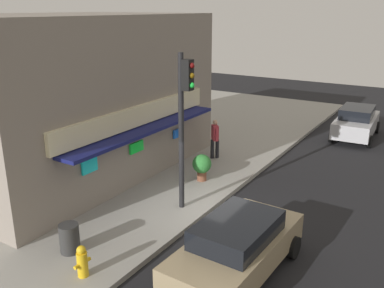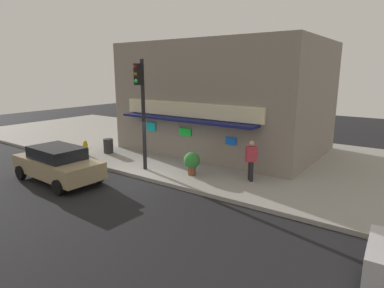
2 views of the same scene
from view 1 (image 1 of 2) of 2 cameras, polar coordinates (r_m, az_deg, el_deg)
ground_plane at (r=14.42m, az=2.07°, el=-9.62°), size 57.29×57.29×0.00m
sidewalk at (r=17.98m, az=-15.33°, el=-4.21°), size 38.19×12.38×0.17m
corner_building at (r=18.20m, az=-16.71°, el=6.51°), size 11.07×8.41×6.26m
traffic_light at (r=13.44m, az=-1.11°, el=4.28°), size 0.32×0.58×5.20m
fire_hydrant at (r=11.36m, az=-14.58°, el=-15.08°), size 0.52×0.28×0.86m
trash_can at (r=12.45m, az=-16.20°, el=-12.11°), size 0.55×0.55×0.83m
pedestrian at (r=18.89m, az=3.11°, el=0.92°), size 0.48×0.47×1.78m
potted_plant_by_doorway at (r=16.51m, az=1.34°, el=-2.87°), size 0.75×0.75×1.06m
parked_car_tan at (r=11.22m, az=6.06°, el=-13.59°), size 4.56×2.25×1.57m
parked_car_silver at (r=24.17m, az=21.26°, el=2.78°), size 4.37×2.24×1.66m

